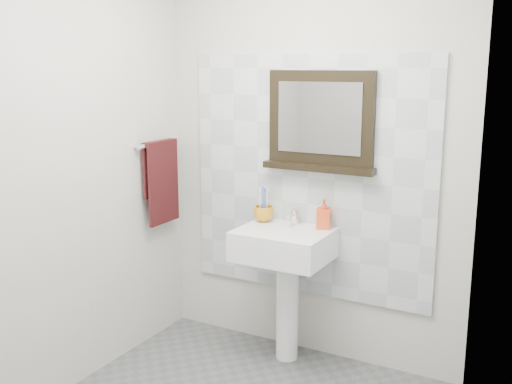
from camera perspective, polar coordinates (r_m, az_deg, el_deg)
back_wall at (r=3.72m, az=5.12°, el=2.92°), size 2.00×0.01×2.50m
front_wall at (r=1.97m, az=-21.85°, el=-6.07°), size 2.00×0.01×2.50m
left_wall at (r=3.41m, az=-18.38°, el=1.52°), size 0.01×2.20×2.50m
right_wall at (r=2.39m, az=16.47°, el=-2.62°), size 0.01×2.20×2.50m
splashback at (r=3.73m, az=5.02°, el=1.38°), size 1.60×0.02×1.50m
pedestal_sink at (r=3.68m, az=2.73°, el=-6.34°), size 0.55×0.44×0.96m
toothbrush_cup at (r=3.80m, az=0.72°, el=-2.10°), size 0.13×0.13×0.10m
toothbrushes at (r=3.78m, az=0.77°, el=-1.02°), size 0.05×0.04×0.21m
soap_dispenser at (r=3.65m, az=6.48°, el=-2.06°), size 0.10×0.10×0.18m
framed_mirror at (r=3.62m, az=6.17°, el=6.51°), size 0.71×0.11×0.60m
towel_bar at (r=3.96m, az=-9.19°, el=4.57°), size 0.07×0.40×0.03m
hand_towel at (r=3.99m, az=-9.01°, el=1.57°), size 0.06×0.30×0.55m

